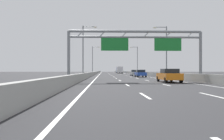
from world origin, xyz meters
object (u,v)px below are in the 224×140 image
(sign_gantry, at_px, (137,42))
(streetlamp_right_far, at_px, (137,59))
(streetlamp_left_mid, at_px, (84,48))
(silver_car, at_px, (135,73))
(streetlamp_right_mid, at_px, (165,49))
(blue_car, at_px, (140,73))
(white_car, at_px, (118,72))
(orange_car, at_px, (169,75))
(streetlamp_left_far, at_px, (93,59))
(box_truck, at_px, (120,70))

(sign_gantry, distance_m, streetlamp_right_far, 50.17)
(streetlamp_left_mid, relative_size, silver_car, 2.25)
(streetlamp_right_mid, relative_size, blue_car, 2.10)
(white_car, bearing_deg, streetlamp_right_mid, -86.95)
(streetlamp_right_mid, relative_size, silver_car, 2.25)
(blue_car, bearing_deg, sign_gantry, -100.73)
(streetlamp_right_far, bearing_deg, silver_car, -99.43)
(blue_car, bearing_deg, streetlamp_right_far, 82.97)
(streetlamp_right_far, height_order, orange_car, streetlamp_right_far)
(streetlamp_right_mid, distance_m, blue_car, 7.41)
(streetlamp_right_far, relative_size, orange_car, 2.10)
(streetlamp_left_far, distance_m, blue_car, 34.08)
(streetlamp_right_mid, height_order, white_car, streetlamp_right_mid)
(sign_gantry, bearing_deg, blue_car, 79.27)
(streetlamp_right_mid, distance_m, white_car, 74.56)
(orange_car, xyz_separation_m, box_truck, (-0.08, 78.06, 0.90))
(streetlamp_left_mid, xyz_separation_m, streetlamp_left_far, (0.00, 36.16, 0.00))
(blue_car, bearing_deg, streetlamp_left_far, 109.01)
(white_car, relative_size, blue_car, 1.00)
(streetlamp_left_mid, relative_size, box_truck, 1.06)
(sign_gantry, xyz_separation_m, streetlamp_right_far, (7.29, 49.64, 0.56))
(orange_car, bearing_deg, streetlamp_left_far, 101.79)
(sign_gantry, bearing_deg, streetlamp_right_far, 81.64)
(streetlamp_right_mid, relative_size, streetlamp_right_far, 1.00)
(streetlamp_right_far, bearing_deg, box_truck, 99.04)
(silver_car, bearing_deg, streetlamp_right_far, 80.57)
(silver_car, height_order, box_truck, box_truck)
(streetlamp_right_far, xyz_separation_m, box_truck, (-4.09, 25.70, -3.71))
(white_car, xyz_separation_m, box_truck, (-0.13, -12.45, 0.94))
(blue_car, relative_size, box_truck, 0.50)
(streetlamp_left_far, xyz_separation_m, white_car, (10.97, 38.15, -4.65))
(sign_gantry, relative_size, streetlamp_left_mid, 1.78)
(streetlamp_left_far, xyz_separation_m, blue_car, (11.00, -31.92, -4.64))
(streetlamp_right_far, bearing_deg, white_car, 95.93)
(streetlamp_left_far, xyz_separation_m, silver_car, (11.12, -22.95, -4.64))
(streetlamp_right_far, xyz_separation_m, white_car, (-3.96, 38.15, -4.65))
(orange_car, distance_m, box_truck, 78.06)
(orange_car, bearing_deg, white_car, 89.97)
(streetlamp_right_mid, height_order, orange_car, streetlamp_right_mid)
(streetlamp_right_mid, xyz_separation_m, blue_car, (-3.94, 4.24, -4.64))
(streetlamp_left_mid, distance_m, streetlamp_left_far, 36.16)
(streetlamp_left_mid, relative_size, blue_car, 2.10)
(orange_car, bearing_deg, streetlamp_left_mid, 124.00)
(streetlamp_left_mid, xyz_separation_m, streetlamp_right_far, (14.93, 36.16, 0.00))
(streetlamp_right_mid, xyz_separation_m, streetlamp_right_far, (0.00, 36.16, 0.00))
(streetlamp_left_far, distance_m, streetlamp_right_far, 14.93)
(streetlamp_left_far, relative_size, white_car, 2.11)
(white_car, height_order, box_truck, box_truck)
(streetlamp_right_far, xyz_separation_m, blue_car, (-3.94, -31.92, -4.64))
(streetlamp_left_mid, bearing_deg, blue_car, 21.08)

